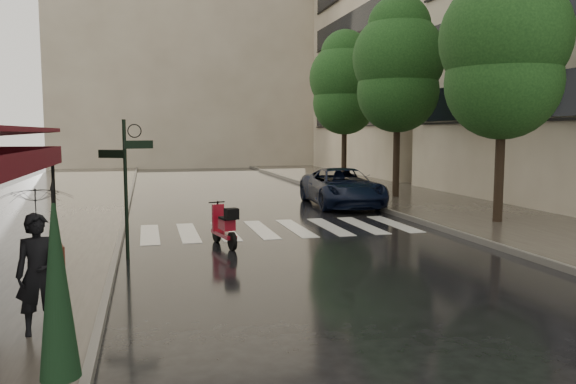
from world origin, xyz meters
name	(u,v)px	position (x,y,z in m)	size (l,w,h in m)	color
ground	(193,292)	(0.00, 0.00, 0.00)	(120.00, 120.00, 0.00)	black
sidewalk_near	(41,209)	(-4.50, 12.00, 0.06)	(6.00, 60.00, 0.12)	#38332D
sidewalk_far	(412,197)	(10.25, 12.00, 0.06)	(5.50, 60.00, 0.12)	#38332D
curb_near	(128,206)	(-1.45, 12.00, 0.07)	(0.12, 60.00, 0.16)	#595651
curb_far	(350,199)	(7.45, 12.00, 0.07)	(0.12, 60.00, 0.16)	#595651
crosswalk	(279,229)	(2.98, 6.00, 0.01)	(7.85, 3.20, 0.01)	silver
signpost	(126,177)	(-1.19, 3.00, 1.83)	(1.17, 0.29, 3.10)	black
haussmann_far	(404,38)	(16.50, 26.00, 9.25)	(8.00, 16.00, 18.50)	tan
backdrop_building	(190,45)	(3.00, 38.00, 10.00)	(22.00, 6.00, 20.00)	tan
tree_near	(504,47)	(9.60, 5.00, 5.32)	(3.80, 3.80, 7.99)	black
tree_mid	(398,65)	(9.50, 12.00, 5.59)	(3.80, 3.80, 8.34)	black
tree_far	(345,83)	(9.70, 19.00, 5.46)	(3.80, 3.80, 8.16)	black
pedestrian_with_umbrella	(36,214)	(-2.17, -1.91, 1.74)	(1.18, 1.19, 2.44)	black
scooter	(225,227)	(1.10, 3.84, 0.49)	(0.61, 1.59, 1.06)	black
parked_car	(342,187)	(6.55, 10.50, 0.72)	(2.40, 5.21, 1.45)	black
parasol_back	(57,285)	(-1.65, -3.93, 1.29)	(0.41, 0.41, 2.18)	black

